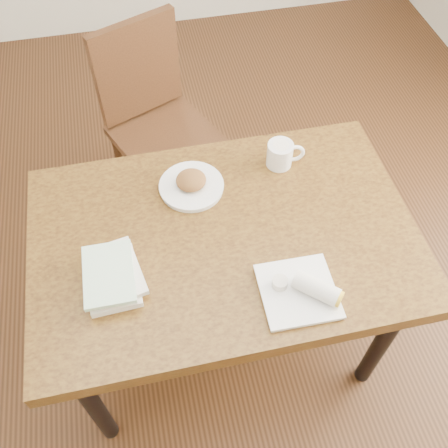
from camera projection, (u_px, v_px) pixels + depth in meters
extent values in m
cube|color=#472814|center=(224.00, 332.00, 2.22)|extent=(4.00, 5.00, 0.01)
cube|color=brown|center=(224.00, 239.00, 1.64)|extent=(1.25, 0.83, 0.06)
cylinder|color=black|center=(93.00, 404.00, 1.69)|extent=(0.06, 0.06, 0.69)
cylinder|color=black|center=(383.00, 341.00, 1.82)|extent=(0.06, 0.06, 0.69)
cylinder|color=black|center=(84.00, 252.00, 2.06)|extent=(0.06, 0.06, 0.69)
cylinder|color=black|center=(325.00, 209.00, 2.19)|extent=(0.06, 0.06, 0.69)
cylinder|color=#482914|center=(181.00, 138.00, 2.63)|extent=(0.04, 0.04, 0.45)
cylinder|color=#482914|center=(121.00, 168.00, 2.51)|extent=(0.04, 0.04, 0.45)
cylinder|color=#482914|center=(221.00, 180.00, 2.46)|extent=(0.04, 0.04, 0.45)
cylinder|color=#482914|center=(159.00, 213.00, 2.33)|extent=(0.04, 0.04, 0.45)
cube|color=#482914|center=(166.00, 137.00, 2.29)|extent=(0.55, 0.55, 0.04)
cube|color=#482914|center=(137.00, 69.00, 2.17)|extent=(0.38, 0.20, 0.45)
cylinder|color=white|center=(192.00, 187.00, 1.73)|extent=(0.22, 0.22, 0.01)
cylinder|color=white|center=(191.00, 185.00, 1.72)|extent=(0.22, 0.22, 0.01)
ellipsoid|color=#B27538|center=(191.00, 180.00, 1.70)|extent=(0.13, 0.13, 0.06)
cylinder|color=white|center=(280.00, 154.00, 1.77)|extent=(0.09, 0.09, 0.09)
torus|color=white|center=(295.00, 153.00, 1.77)|extent=(0.08, 0.02, 0.07)
cylinder|color=tan|center=(281.00, 146.00, 1.73)|extent=(0.08, 0.08, 0.01)
cylinder|color=#F2E5CC|center=(281.00, 145.00, 1.73)|extent=(0.06, 0.06, 0.00)
cube|color=white|center=(298.00, 292.00, 1.48)|extent=(0.22, 0.22, 0.01)
cube|color=white|center=(298.00, 291.00, 1.47)|extent=(0.23, 0.23, 0.01)
cylinder|color=white|center=(316.00, 288.00, 1.44)|extent=(0.14, 0.13, 0.06)
cylinder|color=yellow|center=(338.00, 299.00, 1.42)|extent=(0.05, 0.05, 0.05)
cylinder|color=silver|center=(280.00, 283.00, 1.47)|extent=(0.05, 0.05, 0.03)
cylinder|color=red|center=(280.00, 281.00, 1.46)|extent=(0.04, 0.04, 0.01)
cube|color=white|center=(113.00, 279.00, 1.50)|extent=(0.16, 0.23, 0.02)
cube|color=silver|center=(115.00, 272.00, 1.49)|extent=(0.18, 0.24, 0.02)
cube|color=#98E4AB|center=(109.00, 274.00, 1.47)|extent=(0.15, 0.22, 0.02)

